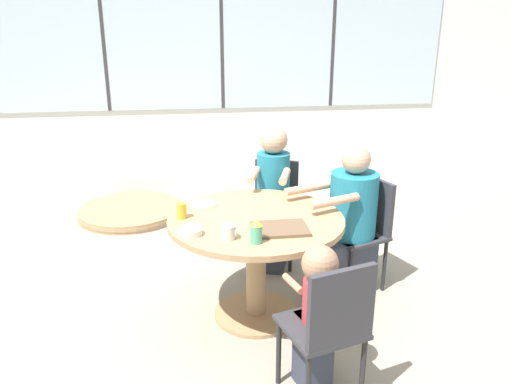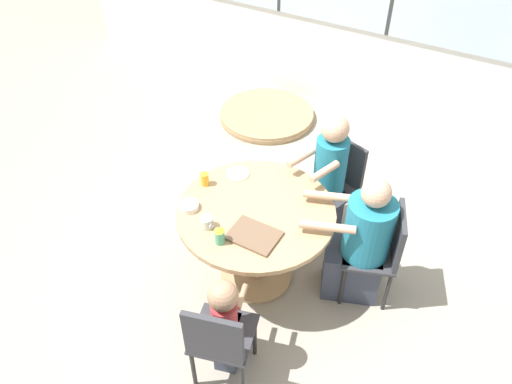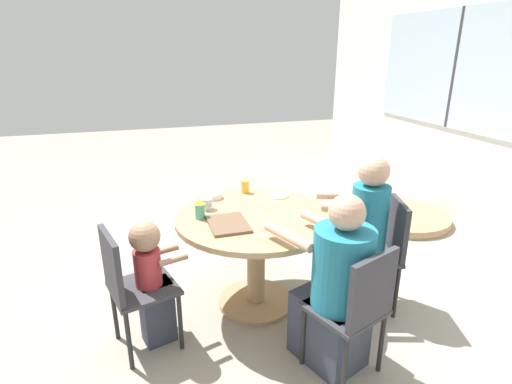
{
  "view_description": "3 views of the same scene",
  "coord_description": "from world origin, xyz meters",
  "px_view_note": "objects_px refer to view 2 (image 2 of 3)",
  "views": [
    {
      "loc": [
        -0.44,
        -3.1,
        2.02
      ],
      "look_at": [
        0.0,
        0.0,
        0.94
      ],
      "focal_mm": 35.0,
      "sensor_mm": 36.0,
      "label": 1
    },
    {
      "loc": [
        1.34,
        -2.32,
        3.34
      ],
      "look_at": [
        0.0,
        0.0,
        0.94
      ],
      "focal_mm": 35.0,
      "sensor_mm": 36.0,
      "label": 2
    },
    {
      "loc": [
        2.61,
        -0.8,
        1.91
      ],
      "look_at": [
        0.0,
        0.0,
        0.94
      ],
      "focal_mm": 28.0,
      "sensor_mm": 36.0,
      "label": 3
    }
  ],
  "objects_px": {
    "chair_for_woman_green_shirt": "(383,247)",
    "person_toddler": "(226,324)",
    "person_woman_green_shirt": "(360,245)",
    "juice_glass": "(205,179)",
    "sippy_cup": "(219,235)",
    "person_man_blue_shirt": "(326,182)",
    "folded_table_stack": "(267,115)",
    "coffee_mug": "(207,223)",
    "chair_for_man_blue_shirt": "(338,178)",
    "chair_for_toddler": "(219,339)",
    "bowl_white_shallow": "(189,206)"
  },
  "relations": [
    {
      "from": "person_woman_green_shirt",
      "to": "juice_glass",
      "type": "distance_m",
      "value": 1.3
    },
    {
      "from": "coffee_mug",
      "to": "folded_table_stack",
      "type": "height_order",
      "value": "coffee_mug"
    },
    {
      "from": "chair_for_toddler",
      "to": "juice_glass",
      "type": "bearing_deg",
      "value": 111.77
    },
    {
      "from": "person_man_blue_shirt",
      "to": "chair_for_toddler",
      "type": "bearing_deg",
      "value": 108.4
    },
    {
      "from": "person_toddler",
      "to": "coffee_mug",
      "type": "relative_size",
      "value": 9.52
    },
    {
      "from": "person_woman_green_shirt",
      "to": "juice_glass",
      "type": "xyz_separation_m",
      "value": [
        -1.24,
        -0.23,
        0.3
      ]
    },
    {
      "from": "chair_for_woman_green_shirt",
      "to": "person_toddler",
      "type": "xyz_separation_m",
      "value": [
        -0.68,
        -1.13,
        -0.06
      ]
    },
    {
      "from": "juice_glass",
      "to": "coffee_mug",
      "type": "bearing_deg",
      "value": -53.64
    },
    {
      "from": "chair_for_man_blue_shirt",
      "to": "bowl_white_shallow",
      "type": "height_order",
      "value": "chair_for_man_blue_shirt"
    },
    {
      "from": "chair_for_woman_green_shirt",
      "to": "person_toddler",
      "type": "distance_m",
      "value": 1.32
    },
    {
      "from": "chair_for_toddler",
      "to": "person_man_blue_shirt",
      "type": "distance_m",
      "value": 1.7
    },
    {
      "from": "folded_table_stack",
      "to": "sippy_cup",
      "type": "bearing_deg",
      "value": -67.95
    },
    {
      "from": "sippy_cup",
      "to": "chair_for_woman_green_shirt",
      "type": "bearing_deg",
      "value": 37.85
    },
    {
      "from": "chair_for_woman_green_shirt",
      "to": "sippy_cup",
      "type": "xyz_separation_m",
      "value": [
        -0.96,
        -0.75,
        0.31
      ]
    },
    {
      "from": "chair_for_man_blue_shirt",
      "to": "person_toddler",
      "type": "distance_m",
      "value": 1.71
    },
    {
      "from": "person_woman_green_shirt",
      "to": "bowl_white_shallow",
      "type": "height_order",
      "value": "person_woman_green_shirt"
    },
    {
      "from": "juice_glass",
      "to": "folded_table_stack",
      "type": "relative_size",
      "value": 0.1
    },
    {
      "from": "person_toddler",
      "to": "bowl_white_shallow",
      "type": "relative_size",
      "value": 6.13
    },
    {
      "from": "person_woman_green_shirt",
      "to": "person_man_blue_shirt",
      "type": "xyz_separation_m",
      "value": [
        -0.5,
        0.49,
        0.06
      ]
    },
    {
      "from": "chair_for_man_blue_shirt",
      "to": "sippy_cup",
      "type": "distance_m",
      "value": 1.41
    },
    {
      "from": "coffee_mug",
      "to": "bowl_white_shallow",
      "type": "xyz_separation_m",
      "value": [
        -0.23,
        0.09,
        -0.02
      ]
    },
    {
      "from": "person_man_blue_shirt",
      "to": "person_toddler",
      "type": "relative_size",
      "value": 1.35
    },
    {
      "from": "person_man_blue_shirt",
      "to": "sippy_cup",
      "type": "bearing_deg",
      "value": 93.38
    },
    {
      "from": "sippy_cup",
      "to": "person_man_blue_shirt",
      "type": "bearing_deg",
      "value": 75.53
    },
    {
      "from": "person_woman_green_shirt",
      "to": "person_man_blue_shirt",
      "type": "relative_size",
      "value": 0.95
    },
    {
      "from": "chair_for_woman_green_shirt",
      "to": "chair_for_man_blue_shirt",
      "type": "bearing_deg",
      "value": 25.76
    },
    {
      "from": "chair_for_man_blue_shirt",
      "to": "coffee_mug",
      "type": "bearing_deg",
      "value": 85.59
    },
    {
      "from": "chair_for_woman_green_shirt",
      "to": "sippy_cup",
      "type": "height_order",
      "value": "sippy_cup"
    },
    {
      "from": "person_woman_green_shirt",
      "to": "juice_glass",
      "type": "bearing_deg",
      "value": 79.75
    },
    {
      "from": "person_toddler",
      "to": "sippy_cup",
      "type": "xyz_separation_m",
      "value": [
        -0.28,
        0.38,
        0.37
      ]
    },
    {
      "from": "person_toddler",
      "to": "sippy_cup",
      "type": "height_order",
      "value": "sippy_cup"
    },
    {
      "from": "chair_for_man_blue_shirt",
      "to": "folded_table_stack",
      "type": "relative_size",
      "value": 0.78
    },
    {
      "from": "chair_for_toddler",
      "to": "sippy_cup",
      "type": "bearing_deg",
      "value": 105.47
    },
    {
      "from": "person_man_blue_shirt",
      "to": "sippy_cup",
      "type": "height_order",
      "value": "person_man_blue_shirt"
    },
    {
      "from": "person_woman_green_shirt",
      "to": "coffee_mug",
      "type": "bearing_deg",
      "value": 101.69
    },
    {
      "from": "person_toddler",
      "to": "chair_for_man_blue_shirt",
      "type": "bearing_deg",
      "value": 71.69
    },
    {
      "from": "chair_for_woman_green_shirt",
      "to": "coffee_mug",
      "type": "relative_size",
      "value": 9.2
    },
    {
      "from": "chair_for_toddler",
      "to": "juice_glass",
      "type": "xyz_separation_m",
      "value": [
        -0.76,
        0.99,
        0.29
      ]
    },
    {
      "from": "person_toddler",
      "to": "person_man_blue_shirt",
      "type": "bearing_deg",
      "value": 73.24
    },
    {
      "from": "chair_for_woman_green_shirt",
      "to": "chair_for_man_blue_shirt",
      "type": "distance_m",
      "value": 0.84
    },
    {
      "from": "chair_for_man_blue_shirt",
      "to": "bowl_white_shallow",
      "type": "bearing_deg",
      "value": 75.21
    },
    {
      "from": "person_toddler",
      "to": "coffee_mug",
      "type": "distance_m",
      "value": 0.72
    },
    {
      "from": "coffee_mug",
      "to": "folded_table_stack",
      "type": "bearing_deg",
      "value": 109.47
    },
    {
      "from": "chair_for_toddler",
      "to": "folded_table_stack",
      "type": "xyz_separation_m",
      "value": [
        -1.35,
        3.07,
        -0.48
      ]
    },
    {
      "from": "person_toddler",
      "to": "folded_table_stack",
      "type": "xyz_separation_m",
      "value": [
        -1.31,
        2.93,
        -0.42
      ]
    },
    {
      "from": "person_toddler",
      "to": "chair_for_toddler",
      "type": "bearing_deg",
      "value": -90.0
    },
    {
      "from": "chair_for_toddler",
      "to": "sippy_cup",
      "type": "relative_size",
      "value": 5.83
    },
    {
      "from": "bowl_white_shallow",
      "to": "folded_table_stack",
      "type": "xyz_separation_m",
      "value": [
        -0.64,
        2.37,
        -0.74
      ]
    },
    {
      "from": "chair_for_woman_green_shirt",
      "to": "person_toddler",
      "type": "height_order",
      "value": "person_toddler"
    },
    {
      "from": "person_toddler",
      "to": "person_woman_green_shirt",
      "type": "bearing_deg",
      "value": 48.02
    }
  ]
}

